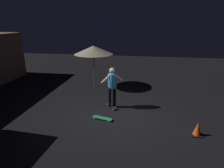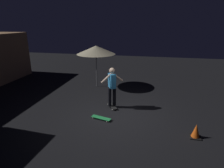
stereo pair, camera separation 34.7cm
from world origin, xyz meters
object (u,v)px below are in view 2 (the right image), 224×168
traffic_cone (196,132)px  skater (112,84)px  skateboard_spare (101,118)px  skateboard_ridden (112,106)px  patio_umbrella (96,50)px

traffic_cone → skater: bearing=61.3°
skateboard_spare → traffic_cone: 3.30m
skateboard_ridden → traffic_cone: size_ratio=1.66×
patio_umbrella → skater: 3.13m
skateboard_spare → skater: (1.16, -0.17, 0.98)m
patio_umbrella → skateboard_ridden: size_ratio=3.01×
patio_umbrella → skater: (-2.58, -1.44, -1.04)m
patio_umbrella → skateboard_ridden: (-2.58, -1.44, -2.02)m
skater → skateboard_ridden: bearing=14.0°
patio_umbrella → skater: bearing=-150.8°
patio_umbrella → skater: size_ratio=1.38×
patio_umbrella → skateboard_ridden: bearing=-150.8°
skateboard_ridden → skateboard_spare: bearing=171.5°
skateboard_ridden → traffic_cone: 3.51m
patio_umbrella → skateboard_ridden: 3.58m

